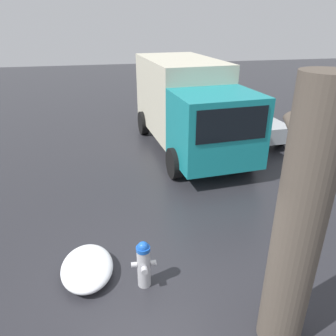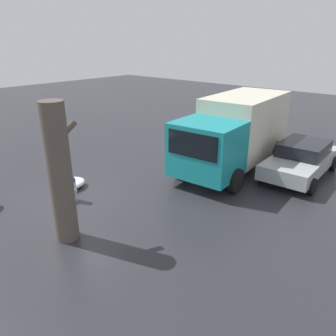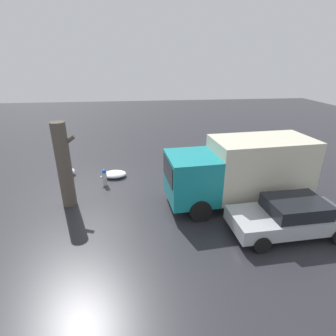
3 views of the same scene
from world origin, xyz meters
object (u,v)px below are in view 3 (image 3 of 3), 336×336
fire_hydrant (105,177)px  tree_trunk (64,165)px  delivery_truck (242,169)px  parked_car (290,216)px

fire_hydrant → tree_trunk: size_ratio=0.24×
fire_hydrant → tree_trunk: 2.69m
fire_hydrant → tree_trunk: bearing=55.6°
delivery_truck → parked_car: size_ratio=1.47×
fire_hydrant → parked_car: size_ratio=0.20×
fire_hydrant → parked_car: (7.33, -4.91, 0.24)m
fire_hydrant → parked_car: bearing=149.5°
tree_trunk → fire_hydrant: bearing=52.3°
fire_hydrant → parked_car: 8.83m
tree_trunk → delivery_truck: (7.70, -0.66, -0.30)m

